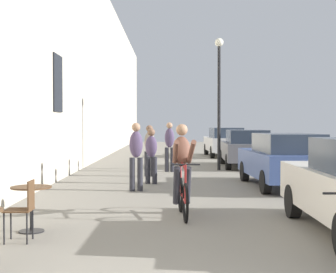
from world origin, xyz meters
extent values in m
cube|color=#B7AD99|center=(-3.45, 14.00, 4.38)|extent=(0.50, 68.00, 8.75)
cube|color=black|center=(-3.18, 11.32, 2.92)|extent=(0.04, 1.10, 1.70)
cylinder|color=black|center=(-2.07, 4.47, 0.01)|extent=(0.40, 0.40, 0.02)
cylinder|color=black|center=(-2.07, 4.47, 0.36)|extent=(0.05, 0.05, 0.67)
cylinder|color=#4C331E|center=(-2.07, 4.47, 0.71)|extent=(0.64, 0.64, 0.02)
cylinder|color=black|center=(-2.22, 3.65, 0.23)|extent=(0.02, 0.02, 0.45)
cylinder|color=black|center=(-2.23, 3.98, 0.23)|extent=(0.02, 0.02, 0.45)
cylinder|color=black|center=(-1.90, 3.66, 0.23)|extent=(0.02, 0.02, 0.45)
cylinder|color=black|center=(-1.91, 3.98, 0.23)|extent=(0.02, 0.02, 0.45)
cube|color=#4C331E|center=(-2.07, 3.82, 0.46)|extent=(0.39, 0.39, 0.02)
cube|color=#4C331E|center=(-1.89, 3.82, 0.68)|extent=(0.03, 0.34, 0.42)
torus|color=black|center=(0.41, 5.24, 0.33)|extent=(0.09, 0.71, 0.71)
torus|color=black|center=(0.34, 6.29, 0.33)|extent=(0.09, 0.71, 0.71)
cylinder|color=maroon|center=(0.35, 6.20, 0.61)|extent=(0.05, 0.22, 0.58)
cylinder|color=maroon|center=(0.38, 5.70, 0.95)|extent=(0.08, 0.83, 0.14)
cylinder|color=maroon|center=(0.40, 5.27, 0.67)|extent=(0.04, 0.09, 0.67)
cylinder|color=maroon|center=(0.37, 5.79, 0.37)|extent=(0.09, 1.00, 0.12)
cylinder|color=black|center=(0.40, 5.29, 1.00)|extent=(0.52, 0.06, 0.03)
ellipsoid|color=black|center=(0.35, 6.11, 0.93)|extent=(0.12, 0.24, 0.06)
ellipsoid|color=brown|center=(0.36, 6.03, 1.21)|extent=(0.36, 0.37, 0.59)
sphere|color=#A57A5B|center=(0.36, 5.99, 1.60)|extent=(0.22, 0.22, 0.22)
cylinder|color=#26262D|center=(0.46, 5.96, 0.55)|extent=(0.15, 0.40, 0.75)
cylinder|color=#26262D|center=(0.26, 5.95, 0.55)|extent=(0.15, 0.40, 0.75)
cylinder|color=brown|center=(0.52, 5.65, 1.20)|extent=(0.15, 0.75, 0.48)
cylinder|color=brown|center=(0.24, 5.63, 1.20)|extent=(0.12, 0.75, 0.48)
cylinder|color=#26262D|center=(-0.61, 9.18, 0.43)|extent=(0.14, 0.14, 0.86)
cylinder|color=#26262D|center=(-0.81, 9.17, 0.43)|extent=(0.14, 0.14, 0.86)
ellipsoid|color=#4C3D5B|center=(-0.71, 9.18, 1.19)|extent=(0.36, 0.26, 0.68)
sphere|color=#A57A5B|center=(-0.71, 9.18, 1.63)|extent=(0.22, 0.22, 0.22)
cylinder|color=#26262D|center=(-0.48, 10.71, 0.38)|extent=(0.14, 0.14, 0.77)
cylinder|color=#26262D|center=(-0.28, 10.68, 0.38)|extent=(0.14, 0.14, 0.77)
ellipsoid|color=#4C3D5B|center=(-0.38, 10.70, 1.07)|extent=(0.38, 0.29, 0.61)
sphere|color=brown|center=(-0.38, 10.70, 1.48)|extent=(0.22, 0.22, 0.22)
cylinder|color=#26262D|center=(-0.41, 12.69, 0.41)|extent=(0.14, 0.14, 0.82)
cylinder|color=#26262D|center=(-0.60, 12.65, 0.41)|extent=(0.14, 0.14, 0.82)
ellipsoid|color=gray|center=(-0.50, 12.67, 1.14)|extent=(0.38, 0.30, 0.65)
sphere|color=brown|center=(-0.50, 12.67, 1.57)|extent=(0.22, 0.22, 0.22)
cylinder|color=#26262D|center=(0.05, 14.25, 0.44)|extent=(0.14, 0.14, 0.87)
cylinder|color=#26262D|center=(0.25, 14.23, 0.44)|extent=(0.14, 0.14, 0.87)
ellipsoid|color=#4C3D5B|center=(0.15, 14.24, 1.22)|extent=(0.36, 0.27, 0.69)
sphere|color=#A57A5B|center=(0.15, 14.24, 1.66)|extent=(0.22, 0.22, 0.22)
cylinder|color=black|center=(2.00, 14.94, 2.30)|extent=(0.12, 0.12, 4.60)
sphere|color=silver|center=(2.00, 14.94, 4.74)|extent=(0.32, 0.32, 0.32)
cylinder|color=black|center=(2.38, 5.64, 0.30)|extent=(0.20, 0.61, 0.60)
cube|color=#384C84|center=(3.21, 10.02, 0.63)|extent=(1.83, 4.16, 0.67)
cube|color=#283342|center=(3.23, 9.53, 1.21)|extent=(1.50, 2.26, 0.50)
cylinder|color=black|center=(2.39, 11.35, 0.30)|extent=(0.21, 0.60, 0.59)
cylinder|color=black|center=(3.94, 11.40, 0.30)|extent=(0.21, 0.60, 0.59)
cylinder|color=black|center=(2.48, 8.64, 0.30)|extent=(0.21, 0.60, 0.59)
cylinder|color=black|center=(4.03, 8.69, 0.30)|extent=(0.21, 0.60, 0.59)
cube|color=#595960|center=(3.19, 16.25, 0.64)|extent=(1.88, 4.23, 0.68)
cube|color=#283342|center=(3.17, 15.75, 1.23)|extent=(1.54, 2.31, 0.50)
cylinder|color=black|center=(2.45, 17.65, 0.30)|extent=(0.22, 0.61, 0.60)
cylinder|color=black|center=(4.03, 17.59, 0.30)|extent=(0.22, 0.61, 0.60)
cylinder|color=black|center=(2.35, 14.90, 0.30)|extent=(0.22, 0.61, 0.60)
cylinder|color=black|center=(3.92, 14.84, 0.30)|extent=(0.22, 0.61, 0.60)
cube|color=#B7B7BC|center=(3.09, 22.63, 0.66)|extent=(1.91, 4.34, 0.70)
cube|color=#283342|center=(3.11, 22.11, 1.27)|extent=(1.56, 2.36, 0.52)
cylinder|color=black|center=(2.24, 24.02, 0.31)|extent=(0.22, 0.62, 0.62)
cylinder|color=black|center=(3.86, 24.07, 0.31)|extent=(0.22, 0.62, 0.62)
cylinder|color=black|center=(2.33, 21.19, 0.31)|extent=(0.22, 0.62, 0.62)
cylinder|color=black|center=(3.95, 21.24, 0.31)|extent=(0.22, 0.62, 0.62)
camera|label=1|loc=(0.10, -3.21, 1.70)|focal=52.17mm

